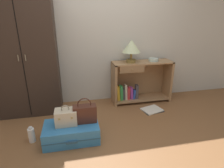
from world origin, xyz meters
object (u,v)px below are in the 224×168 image
(bowl, at_px, (154,60))
(suitcase_large, at_px, (72,132))
(bookshelf, at_px, (139,82))
(train_case, at_px, (66,117))
(table_lamp, at_px, (131,47))
(bottle, at_px, (32,135))
(open_book_on_floor, at_px, (152,110))
(handbag, at_px, (85,113))
(wardrobe, at_px, (25,55))

(bowl, relative_size, suitcase_large, 0.24)
(bookshelf, bearing_deg, train_case, -143.97)
(table_lamp, distance_m, suitcase_large, 1.75)
(bowl, bearing_deg, bookshelf, 175.12)
(bookshelf, relative_size, bottle, 5.04)
(bookshelf, distance_m, suitcase_large, 1.65)
(open_book_on_floor, bearing_deg, bowl, 70.44)
(bookshelf, bearing_deg, handbag, -138.48)
(wardrobe, distance_m, bookshelf, 2.02)
(table_lamp, xyz_separation_m, open_book_on_floor, (0.28, -0.43, -1.04))
(bookshelf, bearing_deg, bottle, -152.32)
(bookshelf, relative_size, train_case, 4.00)
(bookshelf, xyz_separation_m, table_lamp, (-0.18, -0.02, 0.67))
(handbag, bearing_deg, suitcase_large, -168.38)
(suitcase_large, relative_size, handbag, 2.08)
(handbag, bearing_deg, train_case, -178.79)
(bowl, distance_m, handbag, 1.71)
(wardrobe, relative_size, suitcase_large, 2.75)
(wardrobe, xyz_separation_m, bowl, (2.18, 0.03, -0.19))
(bowl, bearing_deg, wardrobe, -179.20)
(wardrobe, relative_size, train_case, 7.16)
(wardrobe, bearing_deg, handbag, -47.86)
(suitcase_large, bearing_deg, bookshelf, 38.15)
(handbag, distance_m, open_book_on_floor, 1.35)
(bookshelf, relative_size, bowl, 6.33)
(wardrobe, bearing_deg, suitcase_large, -56.17)
(bowl, height_order, train_case, bowl)
(bottle, bearing_deg, table_lamp, 29.57)
(bookshelf, bearing_deg, bowl, -4.88)
(bowl, relative_size, train_case, 0.63)
(wardrobe, height_order, bottle, wardrobe)
(suitcase_large, height_order, train_case, train_case)
(suitcase_large, distance_m, handbag, 0.31)
(table_lamp, relative_size, train_case, 1.44)
(train_case, bearing_deg, wardrobe, 122.37)
(table_lamp, distance_m, bottle, 2.09)
(bottle, bearing_deg, open_book_on_floor, 14.37)
(wardrobe, height_order, handbag, wardrobe)
(table_lamp, xyz_separation_m, handbag, (-0.92, -0.95, -0.69))
(train_case, bearing_deg, open_book_on_floor, 19.73)
(suitcase_large, bearing_deg, train_case, 149.01)
(bookshelf, height_order, table_lamp, table_lamp)
(train_case, xyz_separation_m, bottle, (-0.46, 0.03, -0.23))
(train_case, xyz_separation_m, handbag, (0.24, 0.01, 0.02))
(table_lamp, bearing_deg, suitcase_large, -138.34)
(handbag, distance_m, bottle, 0.75)
(handbag, bearing_deg, open_book_on_floor, 23.15)
(bookshelf, distance_m, handbag, 1.46)
(bookshelf, distance_m, bowl, 0.49)
(bookshelf, height_order, train_case, bookshelf)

